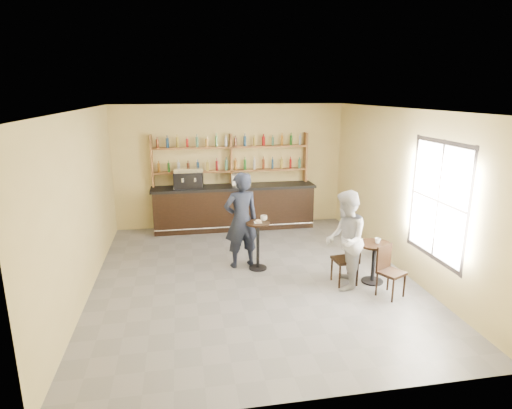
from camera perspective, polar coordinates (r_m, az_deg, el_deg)
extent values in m
plane|color=slate|center=(8.45, -0.39, -9.66)|extent=(7.00, 7.00, 0.00)
plane|color=white|center=(7.70, -0.43, 12.56)|extent=(7.00, 7.00, 0.00)
plane|color=#DAC37B|center=(11.32, -3.42, 5.13)|extent=(7.00, 0.00, 7.00)
plane|color=#DAC37B|center=(4.69, 6.95, -9.29)|extent=(7.00, 0.00, 7.00)
plane|color=#DAC37B|center=(8.00, -22.09, -0.06)|extent=(0.00, 7.00, 7.00)
plane|color=#DAC37B|center=(8.92, 18.96, 1.69)|extent=(0.00, 7.00, 7.00)
plane|color=white|center=(7.90, 23.12, 0.41)|extent=(0.00, 2.00, 2.00)
cube|color=white|center=(8.50, 0.25, -2.39)|extent=(0.15, 0.15, 0.00)
torus|color=tan|center=(8.48, 0.33, -2.24)|extent=(0.16, 0.16, 0.05)
imported|color=white|center=(8.60, 1.05, -1.81)|extent=(0.15, 0.15, 0.11)
imported|color=black|center=(8.64, -1.99, -2.11)|extent=(0.81, 0.62, 1.98)
imported|color=white|center=(8.27, 15.91, -4.66)|extent=(0.13, 0.13, 0.10)
imported|color=#B0AFB5|center=(7.92, 11.80, -4.66)|extent=(0.94, 1.06, 1.81)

